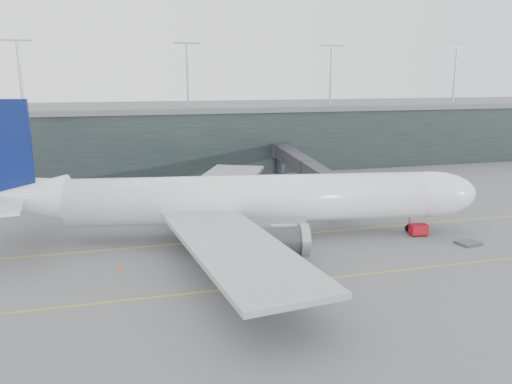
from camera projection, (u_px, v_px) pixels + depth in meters
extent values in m
plane|color=#57585C|center=(200.00, 233.00, 71.54)|extent=(320.00, 320.00, 0.00)
cube|color=gold|center=(204.00, 242.00, 67.77)|extent=(160.00, 0.25, 0.02)
cube|color=gold|center=(228.00, 289.00, 52.71)|extent=(160.00, 0.25, 0.02)
cube|color=gold|center=(211.00, 199.00, 91.62)|extent=(0.25, 60.00, 0.02)
cube|color=black|center=(164.00, 138.00, 124.56)|extent=(240.00, 35.00, 14.00)
cube|color=#5C5E61|center=(163.00, 107.00, 122.84)|extent=(240.00, 36.00, 1.20)
cylinder|color=#9E9EA3|center=(20.00, 76.00, 104.26)|extent=(0.60, 0.60, 14.00)
cylinder|color=#9E9EA3|center=(188.00, 76.00, 113.01)|extent=(0.60, 0.60, 14.00)
cylinder|color=#9E9EA3|center=(331.00, 76.00, 121.76)|extent=(0.60, 0.60, 14.00)
cylinder|color=#9E9EA3|center=(455.00, 76.00, 130.51)|extent=(0.60, 0.60, 14.00)
cylinder|color=white|center=(250.00, 199.00, 68.41)|extent=(48.70, 13.84, 6.51)
ellipsoid|color=white|center=(429.00, 194.00, 71.05)|extent=(14.50, 8.53, 6.51)
cone|color=white|center=(22.00, 199.00, 65.18)|extent=(12.37, 7.94, 6.25)
cube|color=#969A9F|center=(242.00, 217.00, 68.87)|extent=(17.40, 7.76, 2.10)
cube|color=black|center=(456.00, 186.00, 71.22)|extent=(2.76, 3.47, 0.84)
cube|color=#969A9F|center=(234.00, 246.00, 52.57)|extent=(13.17, 31.37, 0.58)
cylinder|color=#37373C|center=(275.00, 241.00, 59.61)|extent=(7.82, 4.76, 3.67)
cube|color=#969A9F|center=(222.00, 182.00, 84.08)|extent=(21.35, 31.59, 0.58)
cylinder|color=#37373C|center=(257.00, 201.00, 78.93)|extent=(7.82, 4.76, 3.67)
cube|color=#0A1654|center=(4.00, 149.00, 63.52)|extent=(6.82, 1.57, 12.59)
cube|color=white|center=(28.00, 186.00, 70.54)|extent=(9.10, 10.97, 0.37)
cylinder|color=black|center=(409.00, 228.00, 71.91)|extent=(1.21, 0.59, 1.15)
cylinder|color=#9E9EA3|center=(409.00, 223.00, 71.73)|extent=(0.31, 0.31, 2.73)
cylinder|color=black|center=(221.00, 246.00, 64.21)|extent=(1.43, 0.73, 1.36)
cylinder|color=black|center=(219.00, 223.00, 73.96)|extent=(1.43, 0.73, 1.36)
cube|color=#292A2E|center=(336.00, 187.00, 76.43)|extent=(3.83, 4.22, 3.04)
cube|color=#292A2E|center=(319.00, 176.00, 85.10)|extent=(4.02, 14.32, 2.72)
cube|color=#292A2E|center=(298.00, 162.00, 98.67)|extent=(4.29, 14.35, 2.83)
cube|color=#292A2E|center=(283.00, 152.00, 112.25)|extent=(4.56, 14.37, 2.93)
cylinder|color=#9E9EA3|center=(317.00, 194.00, 86.59)|extent=(0.54, 0.54, 4.13)
cube|color=#37373C|center=(317.00, 203.00, 86.97)|extent=(2.32, 1.83, 0.76)
cylinder|color=#292A2E|center=(265.00, 151.00, 113.75)|extent=(4.35, 4.35, 3.26)
cylinder|color=#292A2E|center=(265.00, 166.00, 114.54)|extent=(1.96, 1.96, 3.91)
cube|color=#AC0C16|center=(419.00, 229.00, 70.32)|extent=(2.52, 1.76, 1.40)
cylinder|color=black|center=(414.00, 235.00, 69.84)|extent=(0.45, 0.21, 0.43)
cylinder|color=black|center=(426.00, 235.00, 70.08)|extent=(0.45, 0.21, 0.43)
cylinder|color=black|center=(411.00, 233.00, 70.87)|extent=(0.45, 0.21, 0.43)
cylinder|color=black|center=(422.00, 233.00, 71.12)|extent=(0.45, 0.21, 0.43)
cube|color=#3B3B40|center=(468.00, 243.00, 66.83)|extent=(3.37, 2.90, 0.30)
cube|color=#37373C|center=(163.00, 216.00, 80.03)|extent=(2.30, 2.01, 0.20)
cube|color=#B4B9C0|center=(163.00, 210.00, 79.83)|extent=(1.89, 1.82, 1.49)
cube|color=navy|center=(163.00, 206.00, 79.66)|extent=(1.95, 1.88, 0.08)
cube|color=#37373C|center=(171.00, 214.00, 80.68)|extent=(2.38, 2.04, 0.21)
cube|color=silver|center=(170.00, 209.00, 80.46)|extent=(1.94, 1.86, 1.58)
cube|color=navy|center=(170.00, 204.00, 80.28)|extent=(2.01, 1.92, 0.08)
cube|color=#37373C|center=(188.00, 212.00, 82.00)|extent=(2.25, 2.03, 0.18)
cube|color=#AEB3BA|center=(188.00, 207.00, 81.81)|extent=(1.87, 1.81, 1.38)
cube|color=navy|center=(188.00, 203.00, 81.65)|extent=(1.93, 1.87, 0.07)
cone|color=orange|center=(423.00, 229.00, 72.65)|extent=(0.39, 0.39, 0.62)
cone|color=orange|center=(317.00, 279.00, 54.60)|extent=(0.44, 0.44, 0.70)
cone|color=orange|center=(235.00, 210.00, 82.64)|extent=(0.47, 0.47, 0.75)
cone|color=#F44C0D|center=(121.00, 266.00, 58.06)|extent=(0.44, 0.44, 0.70)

